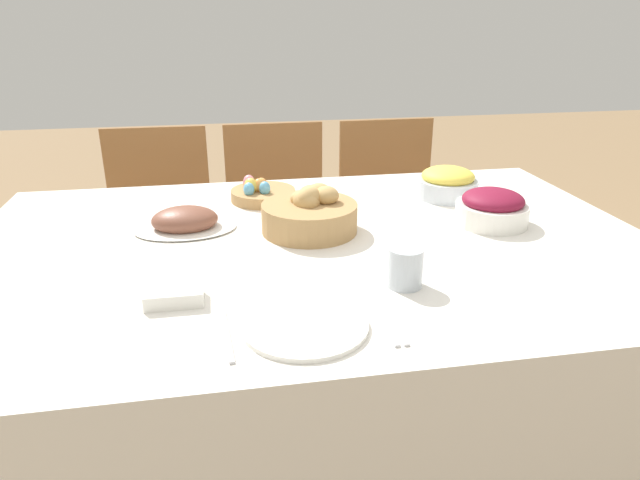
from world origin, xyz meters
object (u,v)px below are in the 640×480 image
(drinking_cup, at_px, (405,267))
(butter_dish, at_px, (174,296))
(dinner_plate, at_px, (305,325))
(egg_basket, at_px, (262,193))
(chair_far_left, at_px, (160,230))
(chair_far_center, at_px, (278,223))
(fork, at_px, (227,334))
(spoon, at_px, (394,318))
(bread_basket, at_px, (310,213))
(pineapple_bowl, at_px, (447,183))
(knife, at_px, (380,319))
(beet_salad_bowl, at_px, (492,208))
(ham_platter, at_px, (185,222))
(chair_far_right, at_px, (392,216))

(drinking_cup, height_order, butter_dish, drinking_cup)
(dinner_plate, relative_size, drinking_cup, 2.75)
(egg_basket, distance_m, butter_dish, 0.69)
(chair_far_left, bearing_deg, chair_far_center, 1.06)
(chair_far_left, height_order, fork, chair_far_left)
(fork, distance_m, spoon, 0.32)
(bread_basket, bearing_deg, drinking_cup, -67.76)
(bread_basket, height_order, pineapple_bowl, bread_basket)
(spoon, xyz_separation_m, butter_dish, (-0.43, 0.15, 0.01))
(knife, bearing_deg, spoon, -3.63)
(drinking_cup, distance_m, butter_dish, 0.49)
(pineapple_bowl, relative_size, beet_salad_bowl, 0.98)
(bread_basket, bearing_deg, beet_salad_bowl, -4.11)
(ham_platter, xyz_separation_m, spoon, (0.42, -0.57, -0.02))
(ham_platter, height_order, butter_dish, ham_platter)
(chair_far_right, distance_m, egg_basket, 0.87)
(egg_basket, xyz_separation_m, spoon, (0.19, -0.80, -0.02))
(bread_basket, bearing_deg, ham_platter, 168.64)
(dinner_plate, relative_size, knife, 1.23)
(chair_far_right, xyz_separation_m, chair_far_center, (-0.50, 0.00, 0.00))
(chair_far_center, bearing_deg, knife, -87.27)
(dinner_plate, xyz_separation_m, fork, (-0.15, -0.00, -0.00))
(fork, height_order, butter_dish, butter_dish)
(spoon, bearing_deg, bread_basket, 103.22)
(chair_far_right, distance_m, chair_far_left, 0.99)
(chair_far_center, xyz_separation_m, chair_far_left, (-0.49, -0.00, 0.00))
(drinking_cup, bearing_deg, butter_dish, 179.13)
(ham_platter, height_order, knife, ham_platter)
(chair_far_left, bearing_deg, beet_salad_bowl, -39.67)
(egg_basket, relative_size, beet_salad_bowl, 1.01)
(ham_platter, bearing_deg, drinking_cup, -41.83)
(egg_basket, xyz_separation_m, butter_dish, (-0.23, -0.65, -0.01))
(ham_platter, relative_size, fork, 1.40)
(chair_far_left, bearing_deg, butter_dish, -81.69)
(spoon, distance_m, drinking_cup, 0.16)
(ham_platter, relative_size, pineapple_bowl, 1.40)
(dinner_plate, height_order, knife, dinner_plate)
(knife, bearing_deg, beet_salad_bowl, 42.10)
(dinner_plate, relative_size, butter_dish, 2.06)
(bread_basket, relative_size, pineapple_bowl, 1.31)
(dinner_plate, bearing_deg, ham_platter, 113.04)
(chair_far_left, xyz_separation_m, beet_salad_bowl, (1.01, -0.87, 0.33))
(egg_basket, bearing_deg, butter_dish, -109.81)
(knife, bearing_deg, ham_platter, 120.65)
(chair_far_left, height_order, pineapple_bowl, chair_far_left)
(ham_platter, bearing_deg, knife, -55.71)
(bread_basket, distance_m, ham_platter, 0.34)
(ham_platter, height_order, spoon, ham_platter)
(knife, bearing_deg, egg_basket, 97.91)
(knife, bearing_deg, bread_basket, 92.62)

